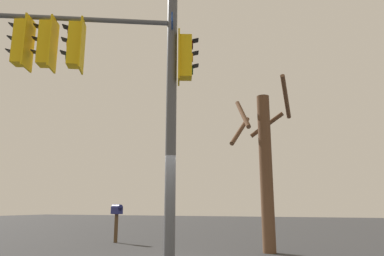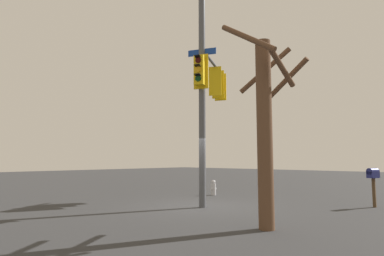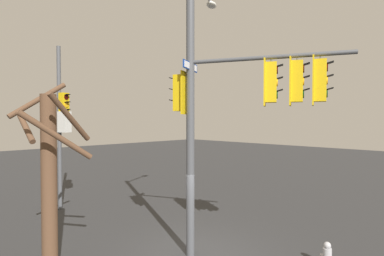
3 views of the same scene
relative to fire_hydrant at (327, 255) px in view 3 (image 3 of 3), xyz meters
name	(u,v)px [view 3 (image 3 of 3)]	position (x,y,z in m)	size (l,w,h in m)	color
ground_plane	(196,255)	(-3.17, -2.01, -0.34)	(80.00, 80.00, 0.00)	#303031
main_signal_pole_assembly	(228,89)	(-2.31, -1.57, 4.71)	(5.44, 3.07, 8.85)	#4C4F54
secondary_pole_assembly	(62,121)	(-10.85, -2.96, 3.77)	(0.72, 0.52, 7.57)	#4C4F54
fire_hydrant	(327,255)	(0.00, 0.00, 0.00)	(0.38, 0.24, 0.73)	#B2B2B7
bare_tree_behind_pole	(49,178)	(-4.89, -5.71, 2.32)	(1.79, 1.91, 5.24)	brown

